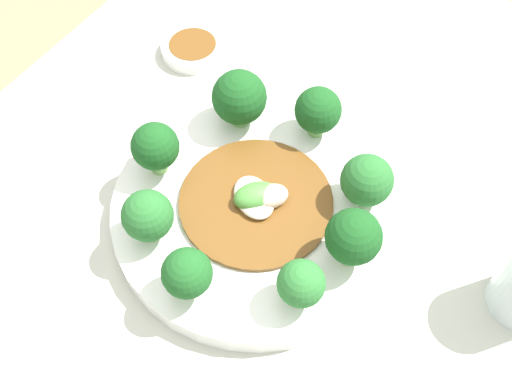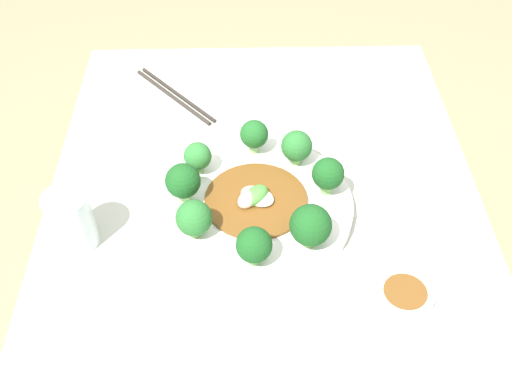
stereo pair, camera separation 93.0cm
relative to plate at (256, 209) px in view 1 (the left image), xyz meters
The scene contains 12 objects.
table 0.38m from the plate, 60.63° to the left, with size 0.94×0.69×0.74m.
plate is the anchor object (origin of this frame).
broccoli_west 0.12m from the plate, behind, with size 0.05×0.05×0.06m.
broccoli_southeast 0.12m from the plate, 55.25° to the right, with size 0.05×0.05×0.06m.
broccoli_east 0.12m from the plate, ahead, with size 0.05×0.05×0.06m.
broccoli_south 0.12m from the plate, 93.01° to the right, with size 0.05×0.05×0.07m.
broccoli_northeast 0.12m from the plate, 41.48° to the left, with size 0.06×0.06×0.07m.
broccoli_southwest 0.12m from the plate, 127.13° to the right, with size 0.04×0.04×0.06m.
broccoli_northwest 0.12m from the plate, 142.06° to the left, with size 0.05×0.05×0.06m.
broccoli_north 0.12m from the plate, 99.32° to the left, with size 0.05×0.05×0.06m.
stirfry_center 0.02m from the plate, 67.07° to the right, with size 0.16×0.16×0.02m.
sauce_dish 0.26m from the plate, 50.46° to the left, with size 0.08×0.08×0.02m.
Camera 1 is at (-0.29, -0.19, 1.28)m, focal length 42.00 mm.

